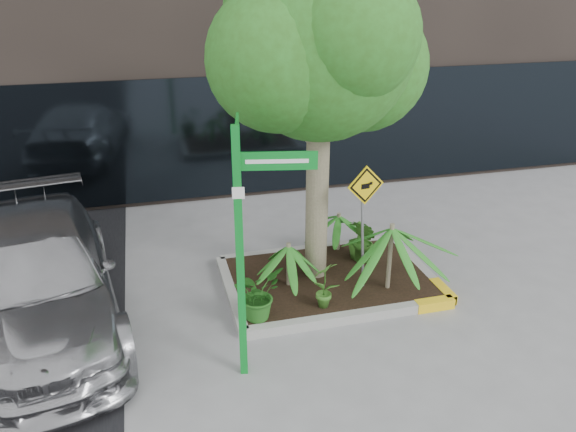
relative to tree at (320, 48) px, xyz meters
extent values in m
plane|color=gray|center=(-0.02, -0.47, -3.70)|extent=(80.00, 80.00, 0.00)
cube|color=#9E9E99|center=(0.18, 0.93, -3.62)|extent=(3.20, 0.15, 0.15)
cube|color=#9E9E99|center=(0.18, -1.27, -3.62)|extent=(3.20, 0.15, 0.15)
cube|color=#9E9E99|center=(-1.42, -0.17, -3.62)|extent=(0.15, 2.20, 0.15)
cube|color=#9E9E99|center=(1.78, -0.17, -3.62)|extent=(0.15, 2.20, 0.15)
cube|color=yellow|center=(1.48, -1.27, -3.62)|extent=(0.60, 0.17, 0.15)
cube|color=black|center=(0.18, -0.17, -3.58)|extent=(3.05, 2.05, 0.06)
cylinder|color=gray|center=(0.00, -0.02, -2.06)|extent=(0.35, 0.35, 3.26)
cylinder|color=gray|center=(0.11, -0.02, -0.87)|extent=(0.62, 0.17, 1.06)
sphere|color=#2B5E1A|center=(0.00, -0.02, 0.00)|extent=(2.61, 2.61, 2.61)
sphere|color=#2B5E1A|center=(0.76, 0.31, -0.32)|extent=(1.96, 1.96, 1.96)
sphere|color=#2B5E1A|center=(-0.65, -0.24, -0.10)|extent=(1.96, 1.96, 1.96)
sphere|color=#2B5E1A|center=(0.22, -0.67, 0.22)|extent=(1.74, 1.74, 1.74)
sphere|color=#2B5E1A|center=(-0.32, 0.53, 0.44)|extent=(1.85, 1.85, 1.85)
cylinder|color=gray|center=(0.95, -0.74, -3.00)|extent=(0.07, 0.07, 1.08)
cylinder|color=gray|center=(-0.51, -0.26, -3.19)|extent=(0.07, 0.07, 0.72)
cylinder|color=gray|center=(0.64, 0.71, -3.20)|extent=(0.07, 0.07, 0.69)
imported|color=#A4A4A9|center=(-4.11, -0.15, -2.97)|extent=(2.77, 5.24, 1.45)
imported|color=#215C1A|center=(-1.17, -1.02, -3.17)|extent=(0.96, 0.96, 0.75)
imported|color=#326B20|center=(0.88, 0.30, -3.19)|extent=(0.57, 0.57, 0.71)
imported|color=#397323|center=(-0.17, -0.99, -3.17)|extent=(0.52, 0.52, 0.75)
imported|color=#285A1A|center=(0.90, 0.14, -3.17)|extent=(0.51, 0.51, 0.76)
cube|color=#0C8E29|center=(-1.55, -1.97, -2.10)|extent=(0.11, 0.11, 3.19)
cube|color=#0C8E29|center=(-1.12, -2.06, -0.91)|extent=(0.88, 0.21, 0.20)
cube|color=#0C8E29|center=(-1.46, -1.55, -0.68)|extent=(0.21, 0.88, 0.20)
cube|color=white|center=(-1.12, -2.07, -0.91)|extent=(0.67, 0.14, 0.05)
cube|color=white|center=(-1.48, -1.55, -0.68)|extent=(0.14, 0.67, 0.05)
cube|color=white|center=(-1.55, -2.02, -1.25)|extent=(0.13, 0.03, 0.14)
cylinder|color=slate|center=(0.58, -0.51, -2.65)|extent=(0.08, 0.25, 1.79)
cube|color=yellow|center=(0.58, -0.53, -1.89)|extent=(0.60, 0.11, 0.60)
cube|color=black|center=(0.58, -0.54, -1.89)|extent=(0.53, 0.08, 0.53)
cube|color=yellow|center=(0.58, -0.54, -1.89)|extent=(0.45, 0.07, 0.45)
cube|color=black|center=(0.57, -0.55, -1.90)|extent=(0.14, 0.02, 0.08)
camera|label=1|loc=(-2.47, -7.66, 0.95)|focal=35.00mm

